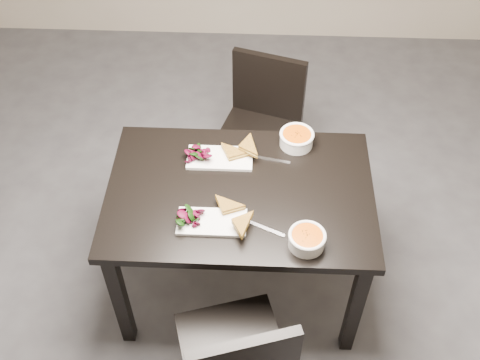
{
  "coord_description": "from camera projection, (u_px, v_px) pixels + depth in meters",
  "views": [
    {
      "loc": [
        0.53,
        -1.6,
        2.7
      ],
      "look_at": [
        0.45,
        0.12,
        0.82
      ],
      "focal_mm": 43.46,
      "sensor_mm": 36.0,
      "label": 1
    }
  ],
  "objects": [
    {
      "name": "cutlery_near",
      "position": [
        265.0,
        228.0,
        2.45
      ],
      "size": [
        0.17,
        0.09,
        0.0
      ],
      "primitive_type": "cube",
      "rotation": [
        0.0,
        0.0,
        -0.43
      ],
      "color": "silver",
      "rests_on": "table"
    },
    {
      "name": "chair_near",
      "position": [
        237.0,
        360.0,
        2.33
      ],
      "size": [
        0.52,
        0.52,
        0.85
      ],
      "rotation": [
        0.0,
        0.0,
        0.29
      ],
      "color": "black",
      "rests_on": "ground"
    },
    {
      "name": "salad_near",
      "position": [
        188.0,
        217.0,
        2.45
      ],
      "size": [
        0.09,
        0.08,
        0.04
      ],
      "primitive_type": null,
      "color": "black",
      "rests_on": "plate_near"
    },
    {
      "name": "sandwich_far",
      "position": [
        233.0,
        156.0,
        2.69
      ],
      "size": [
        0.19,
        0.17,
        0.05
      ],
      "primitive_type": null,
      "rotation": [
        0.0,
        0.0,
        0.41
      ],
      "color": "#AB7724",
      "rests_on": "plate_far"
    },
    {
      "name": "soup_bowl_near",
      "position": [
        307.0,
        239.0,
        2.37
      ],
      "size": [
        0.16,
        0.16,
        0.07
      ],
      "color": "white",
      "rests_on": "table"
    },
    {
      "name": "plate_far",
      "position": [
        220.0,
        158.0,
        2.73
      ],
      "size": [
        0.31,
        0.15,
        0.02
      ],
      "primitive_type": "cube",
      "color": "white",
      "rests_on": "table"
    },
    {
      "name": "salad_far",
      "position": [
        198.0,
        153.0,
        2.71
      ],
      "size": [
        0.1,
        0.09,
        0.04
      ],
      "primitive_type": null,
      "color": "black",
      "rests_on": "plate_far"
    },
    {
      "name": "ground",
      "position": [
        154.0,
        298.0,
        3.08
      ],
      "size": [
        5.0,
        5.0,
        0.0
      ],
      "primitive_type": "plane",
      "color": "#47474C",
      "rests_on": "ground"
    },
    {
      "name": "cutlery_far",
      "position": [
        271.0,
        160.0,
        2.73
      ],
      "size": [
        0.18,
        0.05,
        0.0
      ],
      "primitive_type": "cube",
      "rotation": [
        0.0,
        0.0,
        -0.2
      ],
      "color": "silver",
      "rests_on": "table"
    },
    {
      "name": "plate_near",
      "position": [
        212.0,
        222.0,
        2.47
      ],
      "size": [
        0.29,
        0.15,
        0.01
      ],
      "primitive_type": "cube",
      "color": "white",
      "rests_on": "table"
    },
    {
      "name": "soup_bowl_far",
      "position": [
        297.0,
        138.0,
        2.77
      ],
      "size": [
        0.17,
        0.17,
        0.07
      ],
      "color": "white",
      "rests_on": "table"
    },
    {
      "name": "sandwich_near",
      "position": [
        227.0,
        215.0,
        2.45
      ],
      "size": [
        0.18,
        0.16,
        0.05
      ],
      "primitive_type": null,
      "rotation": [
        0.0,
        0.0,
        0.39
      ],
      "color": "#AB7724",
      "rests_on": "plate_near"
    },
    {
      "name": "chair_far",
      "position": [
        262.0,
        120.0,
        3.32
      ],
      "size": [
        0.52,
        0.52,
        0.85
      ],
      "rotation": [
        0.0,
        0.0,
        -0.3
      ],
      "color": "black",
      "rests_on": "ground"
    },
    {
      "name": "table",
      "position": [
        240.0,
        205.0,
        2.67
      ],
      "size": [
        1.2,
        0.8,
        0.75
      ],
      "color": "black",
      "rests_on": "ground"
    }
  ]
}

